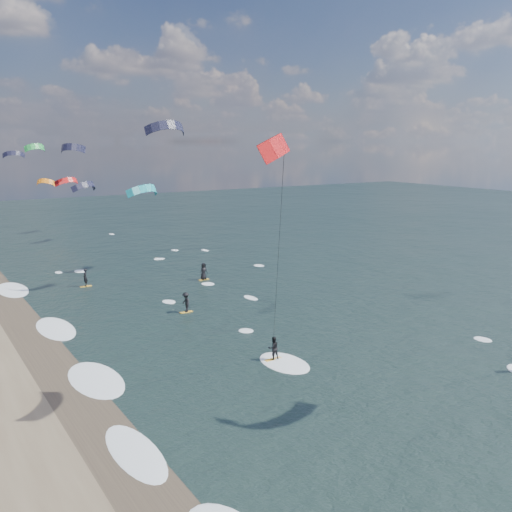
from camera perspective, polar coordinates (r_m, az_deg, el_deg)
ground at (r=29.23m, az=15.12°, el=-17.43°), size 260.00×260.00×0.00m
wet_sand_strip at (r=31.18m, az=-15.88°, el=-15.54°), size 3.00×240.00×0.00m
kitesurfer_near_b at (r=30.49m, az=2.73°, el=2.85°), size 6.65×9.13×14.83m
far_kitesurfers at (r=52.99m, az=-8.42°, el=-2.97°), size 12.10×13.94×1.77m
bg_kite_field at (r=80.35m, az=-17.46°, el=8.59°), size 9.30×62.38×9.05m
shoreline_surf at (r=35.64m, az=-16.24°, el=-12.05°), size 2.40×79.40×0.11m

